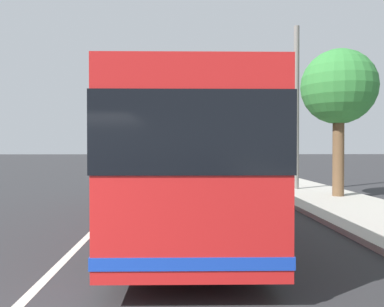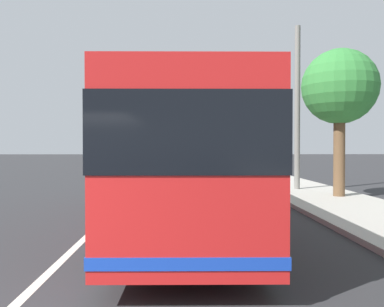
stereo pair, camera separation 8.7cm
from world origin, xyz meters
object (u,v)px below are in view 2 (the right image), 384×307
Objects in this scene: car_behind_bus at (140,160)px; car_side_street at (117,164)px; roadside_tree_mid_block at (340,88)px; coach_bus at (188,155)px; utility_pole at (297,109)px.

car_side_street is at bearing -6.16° from car_behind_bus.
car_behind_bus is at bearing 176.74° from car_side_street.
car_side_street is 19.28m from roadside_tree_mid_block.
utility_pole is (6.82, -5.04, 1.91)m from coach_bus.
roadside_tree_mid_block is at bearing -162.31° from utility_pole.
roadside_tree_mid_block is (-15.45, -10.97, 3.54)m from car_side_street.
car_behind_bus is at bearing 9.67° from coach_bus.
roadside_tree_mid_block reaches higher than coach_bus.
roadside_tree_mid_block is at bearing -52.92° from coach_bus.
coach_bus is at bearing 15.21° from car_side_street.
utility_pole is (2.60, 0.83, -0.54)m from roadside_tree_mid_block.
coach_bus is at bearing 143.56° from utility_pole.
car_side_street is 0.57× the size of utility_pole.
utility_pole is at bearing 38.94° from car_side_street.
car_behind_bus is 27.95m from roadside_tree_mid_block.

